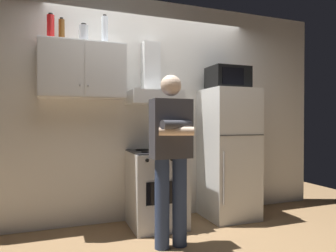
# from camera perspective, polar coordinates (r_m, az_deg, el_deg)

# --- Properties ---
(ground_plane) EXTENTS (7.00, 7.00, 0.00)m
(ground_plane) POSITION_cam_1_polar(r_m,az_deg,el_deg) (3.46, 0.00, -19.39)
(ground_plane) COLOR olive
(back_wall_tiled) EXTENTS (4.80, 0.10, 2.70)m
(back_wall_tiled) POSITION_cam_1_polar(r_m,az_deg,el_deg) (3.82, -3.13, 3.12)
(back_wall_tiled) COLOR silver
(back_wall_tiled) RESTS_ON ground_plane
(upper_cabinet) EXTENTS (0.90, 0.37, 0.60)m
(upper_cabinet) POSITION_cam_1_polar(r_m,az_deg,el_deg) (3.48, -15.70, 9.95)
(upper_cabinet) COLOR silver
(stove_oven) EXTENTS (0.60, 0.62, 0.87)m
(stove_oven) POSITION_cam_1_polar(r_m,az_deg,el_deg) (3.55, -2.20, -11.60)
(stove_oven) COLOR silver
(stove_oven) RESTS_ON ground_plane
(range_hood) EXTENTS (0.60, 0.44, 0.75)m
(range_hood) POSITION_cam_1_polar(r_m,az_deg,el_deg) (3.61, -2.83, 7.19)
(range_hood) COLOR white
(refrigerator) EXTENTS (0.60, 0.62, 1.60)m
(refrigerator) POSITION_cam_1_polar(r_m,az_deg,el_deg) (3.89, 11.27, -5.05)
(refrigerator) COLOR white
(refrigerator) RESTS_ON ground_plane
(microwave) EXTENTS (0.48, 0.37, 0.28)m
(microwave) POSITION_cam_1_polar(r_m,az_deg,el_deg) (3.92, 11.16, 8.76)
(microwave) COLOR black
(microwave) RESTS_ON refrigerator
(person_standing) EXTENTS (0.38, 0.33, 1.64)m
(person_standing) POSITION_cam_1_polar(r_m,az_deg,el_deg) (2.90, 0.59, -5.04)
(person_standing) COLOR navy
(person_standing) RESTS_ON ground_plane
(cooking_pot) EXTENTS (0.28, 0.18, 0.11)m
(cooking_pot) POSITION_cam_1_polar(r_m,az_deg,el_deg) (3.41, 0.50, -3.67)
(cooking_pot) COLOR #B7BABF
(cooking_pot) RESTS_ON stove_oven
(bottle_canister_steel) EXTENTS (0.10, 0.10, 0.22)m
(bottle_canister_steel) POSITION_cam_1_polar(r_m,az_deg,el_deg) (3.58, -15.53, 16.26)
(bottle_canister_steel) COLOR #B2B5BA
(bottle_canister_steel) RESTS_ON upper_cabinet
(bottle_soda_red) EXTENTS (0.08, 0.08, 0.28)m
(bottle_soda_red) POSITION_cam_1_polar(r_m,az_deg,el_deg) (3.55, -21.15, 16.88)
(bottle_soda_red) COLOR red
(bottle_soda_red) RESTS_ON upper_cabinet
(bottle_beer_brown) EXTENTS (0.06, 0.06, 0.25)m
(bottle_beer_brown) POSITION_cam_1_polar(r_m,az_deg,el_deg) (3.57, -19.32, 16.58)
(bottle_beer_brown) COLOR brown
(bottle_beer_brown) RESTS_ON upper_cabinet
(bottle_vodka_clear) EXTENTS (0.07, 0.07, 0.33)m
(bottle_vodka_clear) POSITION_cam_1_polar(r_m,az_deg,el_deg) (3.61, -11.78, 17.12)
(bottle_vodka_clear) COLOR silver
(bottle_vodka_clear) RESTS_ON upper_cabinet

